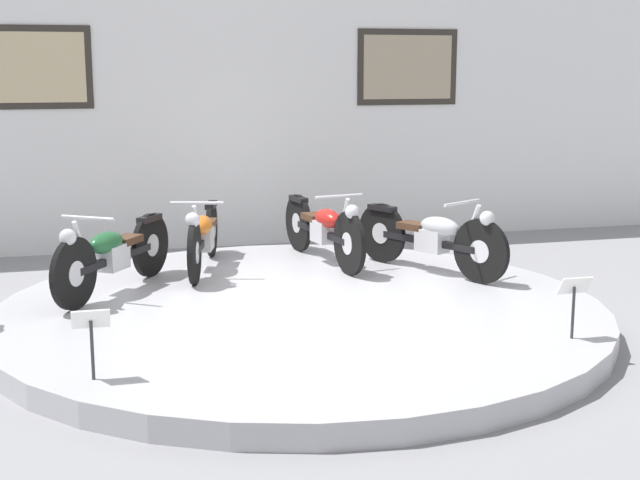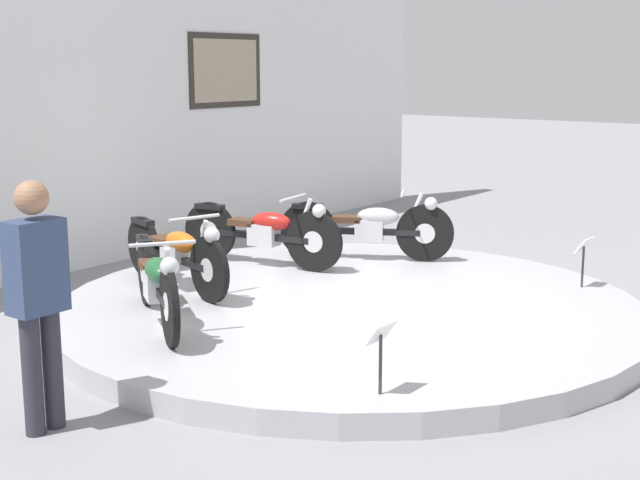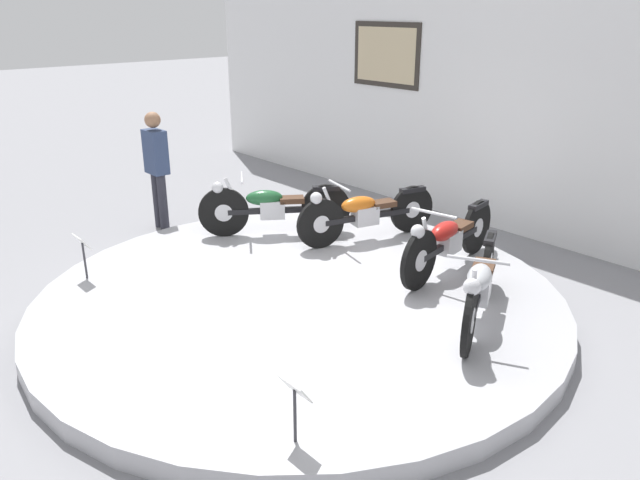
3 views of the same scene
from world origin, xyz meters
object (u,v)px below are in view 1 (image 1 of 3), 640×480
motorcycle_green (112,253)px  motorcycle_red (324,227)px  motorcycle_orange (203,234)px  info_placard_front_centre (574,294)px  motorcycle_silver (432,236)px  info_placard_front_left (91,329)px

motorcycle_green → motorcycle_red: 2.42m
motorcycle_green → motorcycle_orange: 1.23m
info_placard_front_centre → motorcycle_red: bearing=110.4°
motorcycle_red → motorcycle_silver: (0.97, -0.76, -0.00)m
motorcycle_orange → motorcycle_red: bearing=0.0°
motorcycle_silver → motorcycle_red: bearing=141.6°
motorcycle_green → info_placard_front_left: size_ratio=3.31×
motorcycle_silver → info_placard_front_left: (-3.48, -2.44, -0.02)m
motorcycle_orange → info_placard_front_left: motorcycle_orange is taller
motorcycle_orange → motorcycle_red: (1.33, 0.00, 0.01)m
motorcycle_green → motorcycle_red: size_ratio=0.85×
motorcycle_green → info_placard_front_left: bearing=-95.3°
motorcycle_green → motorcycle_orange: bearing=38.3°
motorcycle_green → motorcycle_silver: 3.26m
motorcycle_silver → info_placard_front_centre: (0.23, -2.44, -0.02)m
motorcycle_green → motorcycle_silver: size_ratio=0.95×
motorcycle_red → motorcycle_silver: size_ratio=1.11×
motorcycle_red → info_placard_front_centre: size_ratio=3.90×
motorcycle_orange → info_placard_front_centre: bearing=-51.7°
motorcycle_orange → info_placard_front_centre: size_ratio=3.77×
motorcycle_green → motorcycle_red: motorcycle_red is taller
info_placard_front_left → motorcycle_orange: bearing=69.6°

